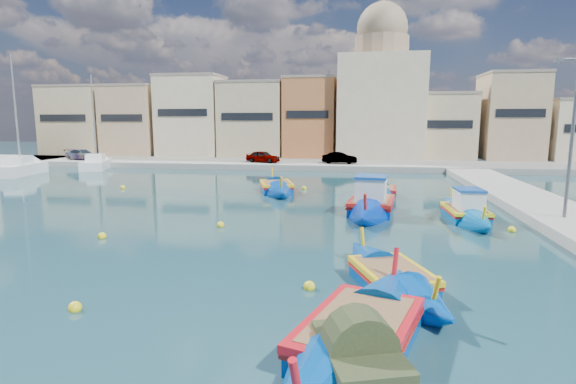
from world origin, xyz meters
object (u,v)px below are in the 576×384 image
(luzzu_blue_south, at_px, (359,338))
(quay_street_lamp, at_px, (571,137))
(yacht_midnorth, at_px, (29,168))
(tender_near, at_px, (359,367))
(luzzu_cyan_south, at_px, (392,280))
(luzzu_blue_cabin, at_px, (371,206))
(luzzu_turquoise_cabin, at_px, (465,213))
(yacht_north, at_px, (99,164))
(luzzu_green, at_px, (276,188))
(luzzu_cyan_mid, at_px, (382,193))
(church_block, at_px, (380,93))

(luzzu_blue_south, bearing_deg, quay_street_lamp, 54.12)
(yacht_midnorth, bearing_deg, tender_near, -44.17)
(luzzu_cyan_south, bearing_deg, luzzu_blue_cabin, 91.77)
(luzzu_turquoise_cabin, xyz_separation_m, yacht_north, (-33.66, 20.98, 0.10))
(luzzu_blue_south, relative_size, tender_near, 3.07)
(luzzu_green, xyz_separation_m, luzzu_cyan_south, (6.96, -17.88, -0.04))
(luzzu_blue_cabin, bearing_deg, luzzu_cyan_mid, 81.31)
(yacht_north, bearing_deg, tender_near, -52.65)
(yacht_midnorth, bearing_deg, luzzu_cyan_south, -37.85)
(luzzu_green, bearing_deg, luzzu_cyan_south, -68.73)
(luzzu_green, relative_size, luzzu_blue_south, 0.89)
(luzzu_cyan_mid, height_order, luzzu_cyan_south, luzzu_cyan_south)
(quay_street_lamp, height_order, tender_near, quay_street_lamp)
(luzzu_blue_south, relative_size, yacht_north, 0.89)
(luzzu_cyan_mid, xyz_separation_m, luzzu_blue_south, (-1.52, -21.25, 0.05))
(luzzu_turquoise_cabin, bearing_deg, luzzu_blue_cabin, 168.68)
(luzzu_turquoise_cabin, distance_m, luzzu_blue_cabin, 4.92)
(tender_near, height_order, yacht_north, yacht_north)
(yacht_midnorth, bearing_deg, luzzu_blue_cabin, -23.52)
(church_block, xyz_separation_m, luzzu_cyan_mid, (-0.72, -26.15, -8.18))
(luzzu_cyan_south, bearing_deg, yacht_midnorth, 142.15)
(luzzu_green, bearing_deg, quay_street_lamp, -28.51)
(yacht_north, bearing_deg, quay_street_lamp, -30.27)
(tender_near, bearing_deg, luzzu_cyan_mid, 86.15)
(church_block, bearing_deg, luzzu_turquoise_cabin, -84.41)
(luzzu_turquoise_cabin, xyz_separation_m, luzzu_cyan_mid, (-3.94, 6.71, -0.08))
(church_block, distance_m, luzzu_green, 28.00)
(luzzu_cyan_mid, bearing_deg, luzzu_blue_cabin, -98.69)
(yacht_midnorth, bearing_deg, luzzu_blue_south, -42.81)
(quay_street_lamp, distance_m, luzzu_blue_cabin, 10.09)
(luzzu_turquoise_cabin, distance_m, luzzu_blue_south, 15.53)
(tender_near, bearing_deg, yacht_midnorth, 135.83)
(luzzu_blue_cabin, bearing_deg, quay_street_lamp, -13.08)
(tender_near, relative_size, yacht_north, 0.29)
(luzzu_turquoise_cabin, bearing_deg, church_block, 95.59)
(yacht_north, bearing_deg, luzzu_cyan_mid, -25.63)
(luzzu_blue_cabin, bearing_deg, luzzu_blue_south, -92.38)
(yacht_north, bearing_deg, luzzu_green, -31.47)
(luzzu_blue_cabin, relative_size, luzzu_blue_south, 1.01)
(luzzu_blue_south, height_order, yacht_midnorth, yacht_midnorth)
(church_block, height_order, yacht_north, church_block)
(luzzu_cyan_mid, relative_size, luzzu_cyan_south, 1.02)
(luzzu_blue_south, relative_size, luzzu_cyan_south, 1.27)
(quay_street_lamp, distance_m, tender_near, 18.15)
(luzzu_blue_cabin, bearing_deg, luzzu_green, 135.91)
(luzzu_blue_cabin, height_order, tender_near, luzzu_blue_cabin)
(church_block, height_order, luzzu_cyan_south, church_block)
(church_block, relative_size, luzzu_blue_south, 2.03)
(luzzu_green, bearing_deg, luzzu_turquoise_cabin, -32.80)
(luzzu_blue_cabin, height_order, luzzu_blue_south, luzzu_blue_cabin)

